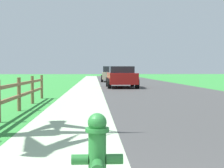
{
  "coord_description": "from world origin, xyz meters",
  "views": [
    {
      "loc": [
        -0.47,
        -1.07,
        1.25
      ],
      "look_at": [
        0.2,
        10.75,
        0.71
      ],
      "focal_mm": 50.79,
      "sensor_mm": 36.0,
      "label": 1
    }
  ],
  "objects": [
    {
      "name": "road_asphalt",
      "position": [
        3.5,
        27.0,
        0.0
      ],
      "size": [
        7.0,
        66.0,
        0.01
      ],
      "primitive_type": "cube",
      "color": "#3C3C3C",
      "rests_on": "ground"
    },
    {
      "name": "curb_concrete",
      "position": [
        -3.0,
        27.0,
        0.0
      ],
      "size": [
        6.0,
        66.0,
        0.01
      ],
      "primitive_type": "cube",
      "color": "#9FB794",
      "rests_on": "ground"
    },
    {
      "name": "parked_suv_red",
      "position": [
        1.44,
        20.95,
        0.75
      ],
      "size": [
        2.06,
        4.27,
        1.47
      ],
      "color": "maroon",
      "rests_on": "ground"
    },
    {
      "name": "parked_car_blue",
      "position": [
        1.66,
        41.34,
        0.78
      ],
      "size": [
        2.04,
        5.0,
        1.52
      ],
      "color": "navy",
      "rests_on": "ground"
    },
    {
      "name": "ground_plane",
      "position": [
        0.0,
        25.0,
        0.0
      ],
      "size": [
        120.0,
        120.0,
        0.0
      ],
      "primitive_type": "plane",
      "color": "#2F8436"
    },
    {
      "name": "grass_verge",
      "position": [
        -4.5,
        27.0,
        0.01
      ],
      "size": [
        5.0,
        66.0,
        0.0
      ],
      "primitive_type": "cube",
      "color": "#2F8436",
      "rests_on": "ground"
    },
    {
      "name": "parked_car_silver",
      "position": [
        2.19,
        49.38,
        0.73
      ],
      "size": [
        2.15,
        4.44,
        1.42
      ],
      "color": "#B7BABF",
      "rests_on": "ground"
    },
    {
      "name": "parked_car_beige",
      "position": [
        1.28,
        31.82,
        0.79
      ],
      "size": [
        2.17,
        4.53,
        1.58
      ],
      "color": "#C6B793",
      "rests_on": "ground"
    },
    {
      "name": "fire_hydrant",
      "position": [
        -0.44,
        1.94,
        0.42
      ],
      "size": [
        0.5,
        0.41,
        0.84
      ],
      "color": "#287233",
      "rests_on": "ground"
    }
  ]
}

